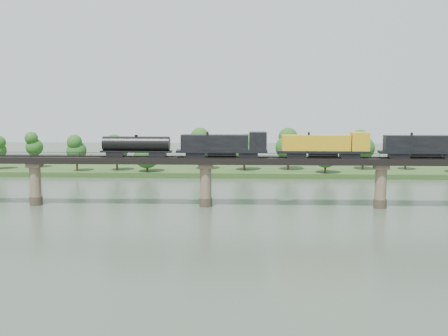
{
  "coord_description": "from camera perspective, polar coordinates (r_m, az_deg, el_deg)",
  "views": [
    {
      "loc": [
        9.79,
        -97.58,
        25.9
      ],
      "look_at": [
        4.23,
        30.0,
        9.0
      ],
      "focal_mm": 45.0,
      "sensor_mm": 36.0,
      "label": 1
    }
  ],
  "objects": [
    {
      "name": "bridge_superstructure",
      "position": [
        128.73,
        -1.88,
        1.24
      ],
      "size": [
        220.0,
        4.9,
        0.75
      ],
      "color": "black",
      "rests_on": "bridge"
    },
    {
      "name": "freight_train",
      "position": [
        128.46,
        6.73,
        2.29
      ],
      "size": [
        84.39,
        3.29,
        5.81
      ],
      "color": "black",
      "rests_on": "bridge"
    },
    {
      "name": "ground",
      "position": [
        101.43,
        -3.15,
        -7.27
      ],
      "size": [
        400.0,
        400.0,
        0.0
      ],
      "primitive_type": "plane",
      "color": "#334032",
      "rests_on": "ground"
    },
    {
      "name": "far_treeline",
      "position": [
        179.82,
        -3.26,
        2.08
      ],
      "size": [
        289.06,
        17.54,
        13.6
      ],
      "color": "#382619",
      "rests_on": "far_bank"
    },
    {
      "name": "far_bank",
      "position": [
        184.56,
        -0.57,
        -0.28
      ],
      "size": [
        300.0,
        24.0,
        1.6
      ],
      "primitive_type": "cube",
      "color": "#28451B",
      "rests_on": "ground"
    },
    {
      "name": "bridge",
      "position": [
        129.58,
        -1.87,
        -1.54
      ],
      "size": [
        236.0,
        30.0,
        11.5
      ],
      "color": "#473A2D",
      "rests_on": "ground"
    }
  ]
}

